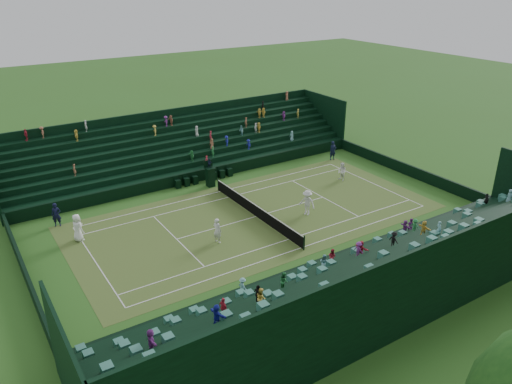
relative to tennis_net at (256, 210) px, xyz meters
The scene contains 17 objects.
ground 0.53m from the tennis_net, ahead, with size 160.00×160.00×0.00m, color #2F601E.
court_surface 0.52m from the tennis_net, ahead, with size 12.97×26.77×0.01m, color #306923.
perimeter_wall_north 15.89m from the tennis_net, 90.00° to the left, with size 17.17×0.20×1.00m, color black.
perimeter_wall_south 15.89m from the tennis_net, 90.00° to the right, with size 17.17×0.20×1.00m, color black.
perimeter_wall_east 8.49m from the tennis_net, ahead, with size 0.20×31.77×1.00m, color black.
perimeter_wall_west 8.49m from the tennis_net, behind, with size 0.20×31.77×1.00m, color black.
north_grandstand 12.70m from the tennis_net, ahead, with size 6.60×32.00×4.90m.
south_grandstand 12.70m from the tennis_net, behind, with size 6.60×32.00×4.90m.
tennis_net is the anchor object (origin of this frame).
umpire_chair 7.01m from the tennis_net, behind, with size 0.79×0.79×2.47m.
courtside_chairs 8.13m from the tennis_net, behind, with size 0.47×5.45×1.03m.
player_near_west 12.47m from the tennis_net, 105.88° to the right, with size 0.95×0.62×1.94m, color white.
player_near_east 4.63m from the tennis_net, 66.56° to the right, with size 0.65×0.43×1.78m, color silver.
player_far_west 10.26m from the tennis_net, 100.82° to the left, with size 0.78×0.61×1.61m, color white.
player_far_east 3.83m from the tennis_net, 62.94° to the left, with size 1.26×0.73×1.95m, color white.
line_judge_north 14.39m from the tennis_net, 116.40° to the left, with size 0.68×0.44×1.85m, color black.
line_judge_south 14.22m from the tennis_net, 116.72° to the right, with size 0.64×0.42×1.76m, color black.
Camera 1 is at (27.87, -17.87, 16.56)m, focal length 35.00 mm.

